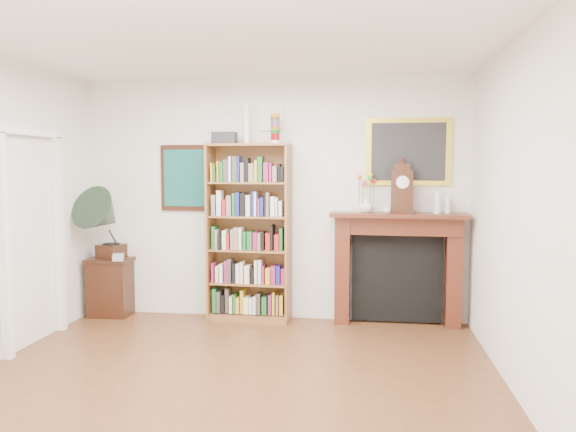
% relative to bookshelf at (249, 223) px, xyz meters
% --- Properties ---
extents(room, '(4.51, 5.01, 2.81)m').
position_rel_bookshelf_xyz_m(room, '(0.24, -2.31, 0.26)').
color(room, '#513018').
rests_on(room, ground).
extents(door_casing, '(0.08, 1.02, 2.17)m').
position_rel_bookshelf_xyz_m(door_casing, '(-1.97, -1.11, 0.12)').
color(door_casing, white).
rests_on(door_casing, left_wall).
extents(teal_poster, '(0.58, 0.04, 0.78)m').
position_rel_bookshelf_xyz_m(teal_poster, '(-0.81, 0.17, 0.51)').
color(teal_poster, black).
rests_on(teal_poster, back_wall).
extents(small_picture, '(0.26, 0.04, 0.30)m').
position_rel_bookshelf_xyz_m(small_picture, '(0.24, 0.17, 1.21)').
color(small_picture, white).
rests_on(small_picture, back_wall).
extents(gilt_painting, '(0.95, 0.04, 0.75)m').
position_rel_bookshelf_xyz_m(gilt_painting, '(1.79, 0.17, 0.81)').
color(gilt_painting, gold).
rests_on(gilt_painting, back_wall).
extents(bookshelf, '(0.96, 0.38, 2.35)m').
position_rel_bookshelf_xyz_m(bookshelf, '(0.00, 0.00, 0.00)').
color(bookshelf, brown).
rests_on(bookshelf, floor).
extents(side_cabinet, '(0.51, 0.38, 0.69)m').
position_rel_bookshelf_xyz_m(side_cabinet, '(-1.70, -0.02, -0.80)').
color(side_cabinet, black).
rests_on(side_cabinet, floor).
extents(fireplace, '(1.52, 0.41, 1.27)m').
position_rel_bookshelf_xyz_m(fireplace, '(1.69, 0.08, -0.39)').
color(fireplace, '#43180F').
rests_on(fireplace, floor).
extents(gramophone, '(0.67, 0.77, 0.87)m').
position_rel_bookshelf_xyz_m(gramophone, '(-1.69, -0.12, 0.04)').
color(gramophone, black).
rests_on(gramophone, side_cabinet).
extents(cd_stack, '(0.15, 0.15, 0.08)m').
position_rel_bookshelf_xyz_m(cd_stack, '(-1.53, -0.15, -0.41)').
color(cd_stack, silver).
rests_on(cd_stack, side_cabinet).
extents(mantel_clock, '(0.25, 0.16, 0.55)m').
position_rel_bookshelf_xyz_m(mantel_clock, '(1.72, 0.02, 0.39)').
color(mantel_clock, black).
rests_on(mantel_clock, fireplace).
extents(flower_vase, '(0.19, 0.19, 0.16)m').
position_rel_bookshelf_xyz_m(flower_vase, '(1.33, 0.04, 0.21)').
color(flower_vase, silver).
rests_on(flower_vase, fireplace).
extents(teacup, '(0.10, 0.10, 0.07)m').
position_rel_bookshelf_xyz_m(teacup, '(1.55, -0.05, 0.16)').
color(teacup, silver).
rests_on(teacup, fireplace).
extents(bottle_left, '(0.07, 0.07, 0.24)m').
position_rel_bookshelf_xyz_m(bottle_left, '(2.10, 0.01, 0.25)').
color(bottle_left, silver).
rests_on(bottle_left, fireplace).
extents(bottle_right, '(0.06, 0.06, 0.20)m').
position_rel_bookshelf_xyz_m(bottle_right, '(2.21, 0.05, 0.23)').
color(bottle_right, silver).
rests_on(bottle_right, fireplace).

